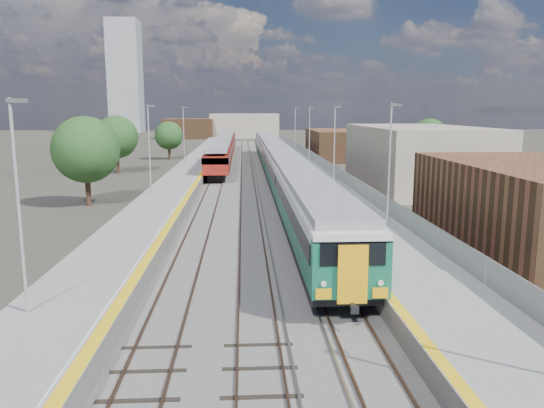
{
  "coord_description": "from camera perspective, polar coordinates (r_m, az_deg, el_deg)",
  "views": [
    {
      "loc": [
        -2.47,
        -10.35,
        8.11
      ],
      "look_at": [
        -0.66,
        22.83,
        2.2
      ],
      "focal_mm": 35.0,
      "sensor_mm": 36.0,
      "label": 1
    }
  ],
  "objects": [
    {
      "name": "buildings",
      "position": [
        149.79,
        -9.3,
        10.95
      ],
      "size": [
        72.0,
        185.5,
        40.0
      ],
      "color": "brown",
      "rests_on": "ground"
    },
    {
      "name": "tree_b",
      "position": [
        71.25,
        -16.4,
        6.92
      ],
      "size": [
        5.48,
        5.48,
        7.43
      ],
      "color": "#382619",
      "rests_on": "ground"
    },
    {
      "name": "ground",
      "position": [
        60.94,
        -0.78,
        2.44
      ],
      "size": [
        320.0,
        320.0,
        0.0
      ],
      "primitive_type": "plane",
      "color": "#47443A",
      "rests_on": "ground"
    },
    {
      "name": "tree_a",
      "position": [
        47.54,
        -19.41,
        5.53
      ],
      "size": [
        5.63,
        5.63,
        7.63
      ],
      "color": "#382619",
      "rests_on": "ground"
    },
    {
      "name": "tracks",
      "position": [
        65.03,
        -2.39,
        3.01
      ],
      "size": [
        8.96,
        160.0,
        0.17
      ],
      "color": "#4C3323",
      "rests_on": "ground"
    },
    {
      "name": "red_train",
      "position": [
        87.54,
        -5.14,
        6.18
      ],
      "size": [
        2.94,
        59.64,
        3.71
      ],
      "color": "black",
      "rests_on": "ground"
    },
    {
      "name": "tree_d",
      "position": [
        77.86,
        16.55,
        6.92
      ],
      "size": [
        5.12,
        5.12,
        6.94
      ],
      "color": "#382619",
      "rests_on": "ground"
    },
    {
      "name": "ballast_bed",
      "position": [
        63.37,
        -2.91,
        2.75
      ],
      "size": [
        10.5,
        155.0,
        0.06
      ],
      "primitive_type": "cube",
      "color": "#565451",
      "rests_on": "ground"
    },
    {
      "name": "green_train",
      "position": [
        61.33,
        0.6,
        4.71
      ],
      "size": [
        3.05,
        84.84,
        3.36
      ],
      "color": "black",
      "rests_on": "ground"
    },
    {
      "name": "platform_right",
      "position": [
        63.77,
        3.88,
        3.24
      ],
      "size": [
        4.7,
        155.0,
        8.52
      ],
      "color": "slate",
      "rests_on": "ground"
    },
    {
      "name": "tree_c",
      "position": [
        89.39,
        -11.04,
        7.23
      ],
      "size": [
        4.62,
        4.62,
        6.26
      ],
      "color": "#382619",
      "rests_on": "ground"
    },
    {
      "name": "platform_left",
      "position": [
        63.64,
        -9.06,
        3.11
      ],
      "size": [
        4.3,
        155.0,
        8.52
      ],
      "color": "slate",
      "rests_on": "ground"
    }
  ]
}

